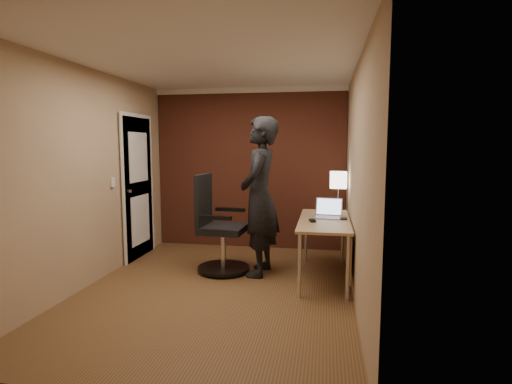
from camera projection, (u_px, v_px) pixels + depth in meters
room at (226, 162)px, 5.91m from camera, size 4.00×4.00×4.00m
desk at (330, 230)px, 4.81m from camera, size 0.60×1.50×0.73m
desk_lamp at (338, 180)px, 5.37m from camera, size 0.22×0.22×0.54m
laptop at (328, 212)px, 4.95m from camera, size 0.36×0.30×0.23m
mouse at (312, 221)px, 4.64m from camera, size 0.09×0.11×0.03m
wallet at (343, 218)px, 4.80m from camera, size 0.09×0.11×0.02m
office_chair at (217, 230)px, 5.09m from camera, size 0.67×0.70×1.23m
person at (260, 197)px, 4.95m from camera, size 0.51×0.74×1.97m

